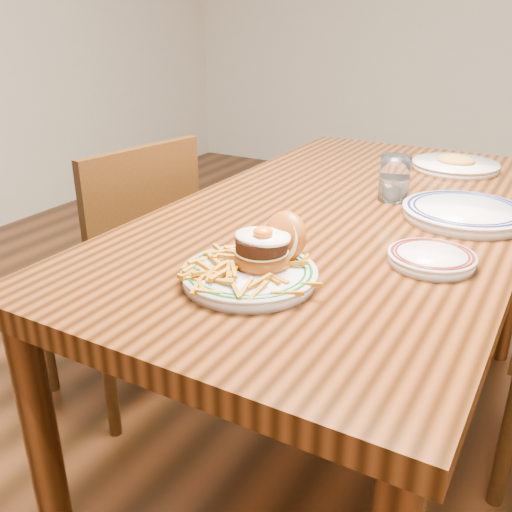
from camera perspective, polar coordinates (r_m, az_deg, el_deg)
The scene contains 8 objects.
floor at distance 1.86m, azimuth 7.82°, elevation -17.68°, with size 6.00×6.00×0.00m, color black.
table at distance 1.52m, azimuth 9.18°, elevation 1.56°, with size 0.85×1.60×0.75m.
chair_left at distance 1.83m, azimuth -12.86°, elevation -1.40°, with size 0.47×0.47×0.87m.
main_plate at distance 1.06m, azimuth -0.06°, elevation -0.74°, with size 0.26×0.27×0.12m.
side_plate at distance 1.19m, azimuth 17.16°, elevation -0.13°, with size 0.17×0.17×0.03m.
rear_plate at distance 1.47m, azimuth 20.16°, elevation 4.15°, with size 0.30×0.30×0.03m.
water_glass at distance 1.56m, azimuth 13.66°, elevation 7.31°, with size 0.08×0.08×0.12m.
far_plate at distance 1.94m, azimuth 19.31°, elevation 8.59°, with size 0.27×0.27×0.05m.
Camera 1 is at (0.48, -1.33, 1.22)m, focal length 40.00 mm.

